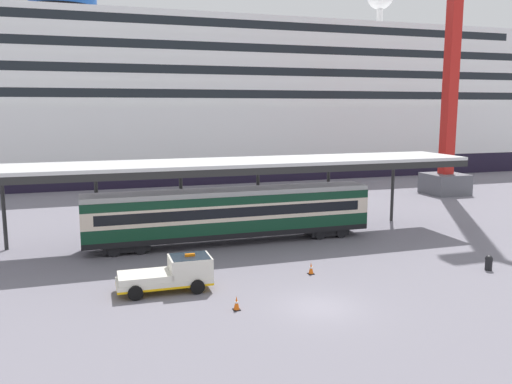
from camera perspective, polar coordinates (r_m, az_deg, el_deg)
ground_plane at (r=27.86m, az=6.90°, el=-12.21°), size 400.00×400.00×0.00m
cruise_ship at (r=78.76m, az=-17.56°, el=8.96°), size 163.82×22.21×30.46m
platform_canopy at (r=39.43m, az=-2.93°, el=2.96°), size 38.06×6.12×6.17m
train_carriage at (r=39.54m, az=-2.72°, el=-2.28°), size 21.46×2.81×4.11m
service_truck at (r=30.09m, az=-8.88°, el=-8.62°), size 5.23×2.30×2.02m
traffic_cone_near at (r=32.84m, az=5.96°, el=-8.20°), size 0.36×0.36×0.73m
traffic_cone_mid at (r=27.17m, az=-2.11°, el=-11.90°), size 0.36×0.36×0.73m
dockside_crane at (r=67.16m, az=21.28°, el=18.21°), size 16.35×4.40×66.89m
quay_bollard at (r=36.45m, az=23.82°, el=-6.93°), size 0.48×0.48×0.96m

